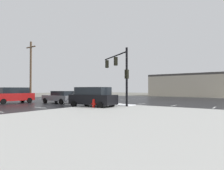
# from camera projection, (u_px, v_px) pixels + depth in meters

# --- Properties ---
(ground_plane) EXTENTS (120.00, 120.00, 0.00)m
(ground_plane) POSITION_uv_depth(u_px,v_px,m) (103.00, 102.00, 27.33)
(ground_plane) COLOR slate
(road_asphalt) EXTENTS (44.00, 44.00, 0.02)m
(road_asphalt) POSITION_uv_depth(u_px,v_px,m) (103.00, 102.00, 27.33)
(road_asphalt) COLOR black
(road_asphalt) RESTS_ON ground_plane
(sidewalk_corner) EXTENTS (18.00, 18.00, 0.14)m
(sidewalk_corner) POSITION_uv_depth(u_px,v_px,m) (141.00, 122.00, 10.60)
(sidewalk_corner) COLOR #B2B2AD
(sidewalk_corner) RESTS_ON ground_plane
(snow_strip_curbside) EXTENTS (4.00, 1.60, 0.06)m
(snow_strip_curbside) POSITION_uv_depth(u_px,v_px,m) (116.00, 104.00, 21.18)
(snow_strip_curbside) COLOR white
(snow_strip_curbside) RESTS_ON sidewalk_corner
(lane_markings) EXTENTS (36.15, 36.15, 0.01)m
(lane_markings) POSITION_uv_depth(u_px,v_px,m) (104.00, 103.00, 25.51)
(lane_markings) COLOR silver
(lane_markings) RESTS_ON road_asphalt
(traffic_signal_mast) EXTENTS (5.23, 3.35, 5.86)m
(traffic_signal_mast) POSITION_uv_depth(u_px,v_px,m) (119.00, 68.00, 20.91)
(traffic_signal_mast) COLOR black
(traffic_signal_mast) RESTS_ON sidewalk_corner
(fire_hydrant) EXTENTS (0.48, 0.26, 0.79)m
(fire_hydrant) POSITION_uv_depth(u_px,v_px,m) (94.00, 103.00, 18.09)
(fire_hydrant) COLOR red
(fire_hydrant) RESTS_ON sidewalk_corner
(strip_building_background) EXTENTS (18.18, 8.00, 5.53)m
(strip_building_background) POSITION_uv_depth(u_px,v_px,m) (188.00, 85.00, 49.07)
(strip_building_background) COLOR #BCB29E
(strip_building_background) RESTS_ON ground_plane
(suv_red) EXTENTS (2.45, 4.94, 2.03)m
(suv_red) POSITION_uv_depth(u_px,v_px,m) (14.00, 95.00, 25.24)
(suv_red) COLOR #B21919
(suv_red) RESTS_ON road_asphalt
(sedan_grey) EXTENTS (4.57, 2.10, 1.58)m
(sedan_grey) POSITION_uv_depth(u_px,v_px,m) (60.00, 97.00, 24.91)
(sedan_grey) COLOR slate
(sedan_grey) RESTS_ON road_asphalt
(suv_black) EXTENTS (4.91, 2.34, 2.03)m
(suv_black) POSITION_uv_depth(u_px,v_px,m) (93.00, 97.00, 19.45)
(suv_black) COLOR black
(suv_black) RESTS_ON road_asphalt
(utility_pole_mid) EXTENTS (2.20, 0.28, 8.90)m
(utility_pole_mid) POSITION_uv_depth(u_px,v_px,m) (31.00, 70.00, 28.92)
(utility_pole_mid) COLOR brown
(utility_pole_mid) RESTS_ON ground_plane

